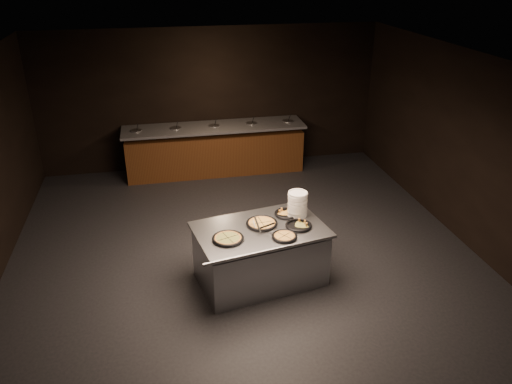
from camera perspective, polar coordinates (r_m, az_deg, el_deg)
room at (r=6.79m, az=-1.10°, el=1.99°), size 7.02×8.02×2.92m
salad_bar at (r=10.43m, az=-4.69°, el=4.55°), size 3.70×0.83×1.18m
serving_counter at (r=6.95m, az=0.47°, el=-7.26°), size 1.90×1.41×0.83m
plate_stack at (r=6.99m, az=4.76°, el=-1.40°), size 0.27×0.27×0.36m
pan_veggie_whole at (r=6.48m, az=-3.23°, el=-5.31°), size 0.42×0.42×0.04m
pan_cheese_whole at (r=6.81m, az=0.67°, el=-3.59°), size 0.43×0.43×0.04m
pan_cheese_slices_a at (r=7.07m, az=3.53°, el=-2.47°), size 0.35×0.35×0.04m
pan_cheese_slices_b at (r=6.52m, az=3.28°, el=-5.07°), size 0.34×0.34×0.04m
pan_veggie_slices at (r=6.78m, az=4.89°, el=-3.83°), size 0.36×0.36×0.04m
server_left at (r=6.65m, az=-0.02°, el=-3.72°), size 0.14×0.35×0.17m
server_right at (r=6.58m, az=1.68°, el=-4.12°), size 0.33×0.21×0.17m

